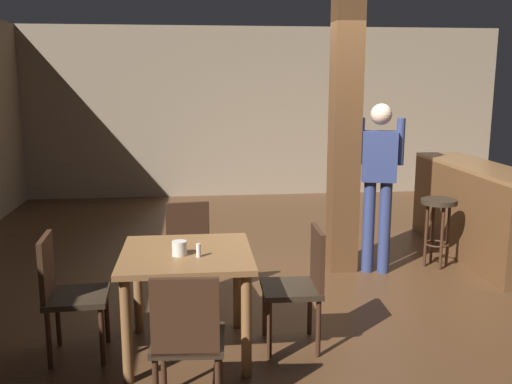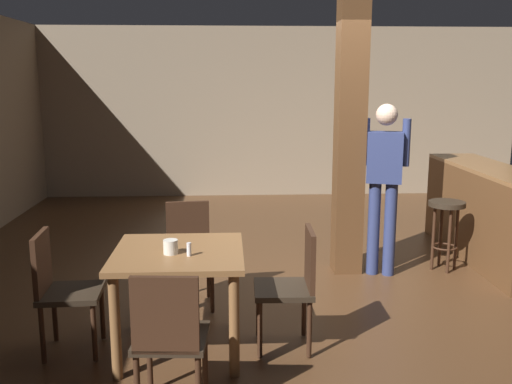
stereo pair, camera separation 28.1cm
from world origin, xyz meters
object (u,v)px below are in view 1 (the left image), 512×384
at_px(standing_person, 379,176).
at_px(bar_counter, 469,210).
at_px(chair_south, 187,337).
at_px(chair_north, 190,249).
at_px(bar_stool_near, 438,215).
at_px(chair_west, 66,290).
at_px(salt_shaker, 198,250).
at_px(chair_east, 301,281).
at_px(dining_table, 187,270).
at_px(napkin_cup, 179,248).

relative_size(standing_person, bar_counter, 0.76).
relative_size(chair_south, chair_north, 1.00).
xyz_separation_m(bar_counter, bar_stool_near, (-0.50, -0.33, 0.03)).
bearing_deg(chair_west, salt_shaker, -8.51).
bearing_deg(standing_person, chair_east, -124.53).
xyz_separation_m(chair_north, bar_counter, (3.09, 1.11, 0.02)).
distance_m(chair_south, chair_east, 1.16).
relative_size(chair_south, bar_counter, 0.39).
height_order(salt_shaker, bar_stool_near, salt_shaker).
distance_m(chair_south, bar_counter, 4.18).
xyz_separation_m(dining_table, napkin_cup, (-0.05, -0.07, 0.18)).
distance_m(bar_counter, bar_stool_near, 0.60).
relative_size(chair_east, standing_person, 0.52).
relative_size(salt_shaker, bar_counter, 0.04).
height_order(standing_person, bar_stool_near, standing_person).
relative_size(napkin_cup, bar_counter, 0.04).
height_order(chair_east, chair_north, same).
relative_size(chair_west, chair_east, 1.00).
relative_size(chair_south, standing_person, 0.52).
height_order(salt_shaker, standing_person, standing_person).
distance_m(standing_person, bar_counter, 1.36).
xyz_separation_m(dining_table, chair_south, (0.01, -0.82, -0.12)).
height_order(chair_west, bar_counter, bar_counter).
xyz_separation_m(dining_table, bar_counter, (3.10, 2.00, -0.10)).
xyz_separation_m(chair_south, standing_person, (1.89, 2.39, 0.50)).
height_order(chair_west, salt_shaker, chair_west).
xyz_separation_m(chair_west, standing_person, (2.75, 1.55, 0.50)).
bearing_deg(dining_table, chair_west, 179.25).
distance_m(chair_west, bar_stool_near, 3.82).
bearing_deg(bar_counter, napkin_cup, -146.65).
bearing_deg(salt_shaker, chair_west, 171.49).
bearing_deg(bar_stool_near, chair_west, -154.25).
bearing_deg(dining_table, bar_stool_near, 32.77).
bearing_deg(standing_person, salt_shaker, -137.01).
relative_size(dining_table, bar_stool_near, 1.26).
relative_size(chair_north, standing_person, 0.52).
distance_m(chair_north, bar_counter, 3.28).
relative_size(napkin_cup, standing_person, 0.06).
xyz_separation_m(chair_south, chair_north, (0.00, 1.71, 0.00)).
bearing_deg(chair_south, standing_person, 51.60).
height_order(chair_west, standing_person, standing_person).
bearing_deg(salt_shaker, chair_north, 94.03).
bearing_deg(chair_north, chair_south, -90.15).
bearing_deg(salt_shaker, napkin_cup, 157.34).
xyz_separation_m(standing_person, bar_stool_near, (0.70, 0.11, -0.45)).
bearing_deg(dining_table, bar_counter, 32.78).
relative_size(chair_north, bar_counter, 0.39).
bearing_deg(chair_north, chair_west, -134.48).
xyz_separation_m(chair_south, napkin_cup, (-0.05, 0.75, 0.30)).
bearing_deg(napkin_cup, dining_table, 58.24).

